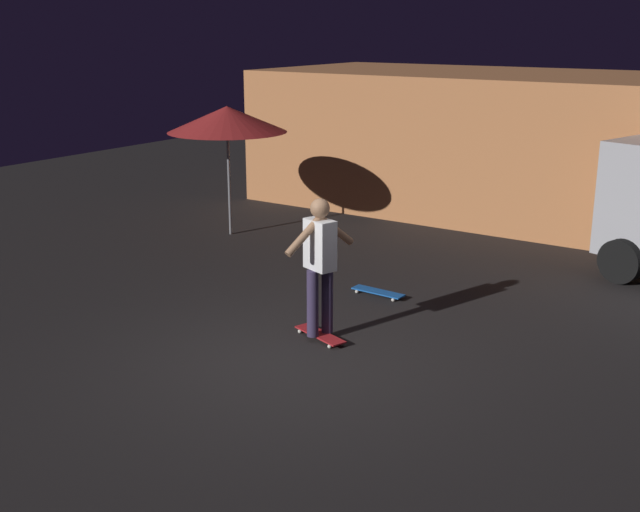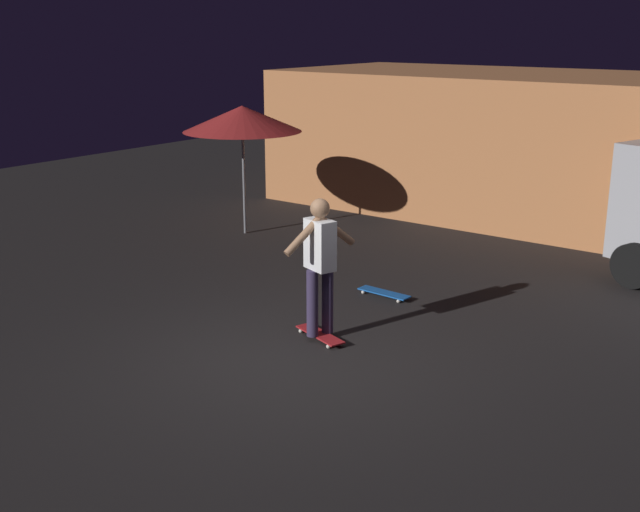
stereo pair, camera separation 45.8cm
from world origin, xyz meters
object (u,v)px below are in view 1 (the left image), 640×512
(skateboard_ridden, at_px, (320,335))
(patio_umbrella, at_px, (227,119))
(skateboard_spare, at_px, (378,292))
(skater, at_px, (320,257))

(skateboard_ridden, bearing_deg, patio_umbrella, 141.87)
(skateboard_ridden, height_order, skateboard_spare, same)
(patio_umbrella, distance_m, skateboard_ridden, 5.66)
(skateboard_ridden, relative_size, skater, 0.48)
(patio_umbrella, distance_m, skateboard_spare, 4.67)
(skateboard_ridden, distance_m, skateboard_spare, 1.80)
(patio_umbrella, relative_size, skateboard_spare, 2.92)
(patio_umbrella, xyz_separation_m, skateboard_spare, (3.94, -1.48, -2.02))
(patio_umbrella, relative_size, skater, 1.38)
(patio_umbrella, height_order, skateboard_spare, patio_umbrella)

